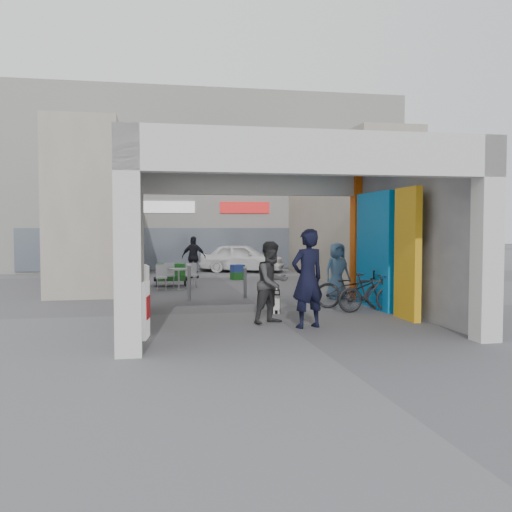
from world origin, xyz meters
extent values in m
plane|color=#5B5A60|center=(0.00, 0.00, 0.00)|extent=(90.00, 90.00, 0.00)
cube|color=beige|center=(-3.00, -4.00, 1.75)|extent=(0.40, 0.40, 3.50)
cube|color=beige|center=(-3.00, 2.00, 1.75)|extent=(0.40, 0.40, 3.50)
cube|color=beige|center=(3.00, -4.00, 1.75)|extent=(0.40, 0.40, 3.50)
cube|color=#DE590D|center=(3.00, 2.00, 1.75)|extent=(0.40, 0.40, 3.50)
plane|color=beige|center=(-3.00, -1.00, 1.75)|extent=(0.00, 6.40, 6.40)
plane|color=#A5A5AA|center=(3.00, -1.00, 1.75)|extent=(0.00, 6.40, 6.40)
cube|color=#0C79C8|center=(2.70, 0.20, 1.40)|extent=(0.15, 2.00, 2.80)
cube|color=gold|center=(2.70, -1.60, 1.40)|extent=(0.15, 1.00, 2.80)
plane|color=#BBBBB6|center=(0.00, -1.00, 3.50)|extent=(6.40, 6.40, 0.00)
cube|color=beige|center=(0.00, 2.05, 3.15)|extent=(6.40, 0.30, 0.70)
cube|color=beige|center=(0.00, -4.05, 3.15)|extent=(6.40, 0.30, 0.70)
cube|color=white|center=(0.00, 2.22, 3.10)|extent=(4.20, 0.05, 0.55)
cube|color=white|center=(0.00, 14.00, 4.00)|extent=(18.00, 4.00, 8.00)
cube|color=#515966|center=(0.00, 11.95, 1.00)|extent=(16.20, 0.06, 1.80)
cube|color=white|center=(-2.00, 11.96, 2.80)|extent=(2.60, 0.06, 0.50)
cube|color=red|center=(1.50, 11.96, 2.80)|extent=(2.20, 0.06, 0.50)
cube|color=#AAA08D|center=(-4.50, 7.50, 2.50)|extent=(2.00, 9.00, 5.00)
cube|color=#AAA08D|center=(4.50, 7.50, 2.50)|extent=(2.00, 9.00, 5.00)
cylinder|color=gray|center=(-1.62, 2.43, 0.47)|extent=(0.09, 0.09, 0.94)
cylinder|color=gray|center=(-0.08, 2.58, 0.42)|extent=(0.09, 0.09, 0.84)
cylinder|color=gray|center=(1.52, 2.25, 0.49)|extent=(0.09, 0.09, 0.98)
cube|color=white|center=(-2.75, -2.64, 0.50)|extent=(0.16, 0.56, 1.00)
cube|color=red|center=(-2.71, -2.64, 0.55)|extent=(0.09, 0.39, 0.40)
cube|color=white|center=(-2.75, 1.73, 0.50)|extent=(0.16, 0.56, 1.00)
cube|color=red|center=(-2.71, 1.73, 0.55)|extent=(0.09, 0.39, 0.40)
cylinder|color=#A5A5AA|center=(-1.77, 5.02, 0.32)|extent=(0.05, 0.05, 0.64)
cylinder|color=#A5A5AA|center=(-1.77, 5.02, 0.01)|extent=(0.39, 0.39, 0.02)
cylinder|color=#A5A5AA|center=(-1.77, 5.02, 0.64)|extent=(0.62, 0.62, 0.04)
cube|color=#A5A5AA|center=(-2.30, 4.84, 0.20)|extent=(0.34, 0.34, 0.40)
cube|color=#A5A5AA|center=(-2.30, 5.00, 0.60)|extent=(0.34, 0.04, 0.40)
cube|color=#A5A5AA|center=(-1.32, 5.46, 0.20)|extent=(0.34, 0.34, 0.40)
cube|color=#A5A5AA|center=(-1.32, 5.62, 0.60)|extent=(0.34, 0.04, 0.40)
cube|color=#A5A5AA|center=(-2.03, 5.55, 0.20)|extent=(0.34, 0.34, 0.40)
cube|color=#A5A5AA|center=(-2.03, 5.71, 0.60)|extent=(0.34, 0.04, 0.40)
cube|color=black|center=(-1.96, 6.17, 0.14)|extent=(1.12, 0.56, 0.28)
cube|color=#1C5C1A|center=(-1.96, 6.03, 0.28)|extent=(0.93, 0.33, 0.17)
cube|color=#1C5C1A|center=(-1.96, 6.17, 0.47)|extent=(0.93, 0.33, 0.17)
cube|color=#1C5C1A|center=(-1.96, 6.31, 0.65)|extent=(0.93, 0.33, 0.17)
cube|color=#1C5C1A|center=(0.55, 7.96, 0.14)|extent=(0.54, 0.48, 0.28)
cube|color=#283F94|center=(0.55, 7.96, 0.42)|extent=(0.54, 0.48, 0.28)
cube|color=black|center=(0.13, -0.17, 0.12)|extent=(0.24, 0.31, 0.24)
cube|color=black|center=(0.13, -0.30, 0.29)|extent=(0.19, 0.16, 0.35)
cube|color=silver|center=(0.13, -0.39, 0.26)|extent=(0.15, 0.03, 0.33)
cylinder|color=silver|center=(0.08, -0.37, 0.14)|extent=(0.04, 0.04, 0.28)
cylinder|color=silver|center=(0.19, -0.37, 0.14)|extent=(0.04, 0.04, 0.28)
sphere|color=black|center=(0.13, -0.32, 0.51)|extent=(0.19, 0.19, 0.19)
cube|color=silver|center=(0.13, -0.42, 0.49)|extent=(0.08, 0.12, 0.06)
cone|color=black|center=(0.08, -0.28, 0.60)|extent=(0.07, 0.07, 0.08)
cone|color=black|center=(0.18, -0.28, 0.60)|extent=(0.07, 0.07, 0.08)
imported|color=black|center=(0.35, -2.17, 0.96)|extent=(0.81, 0.65, 1.93)
imported|color=#363638|center=(-0.22, -1.54, 0.84)|extent=(1.02, 0.96, 1.67)
imported|color=#50769D|center=(2.36, 1.96, 0.77)|extent=(0.85, 0.66, 1.53)
imported|color=black|center=(-0.99, 8.90, 0.80)|extent=(1.01, 0.69, 1.60)
imported|color=black|center=(2.13, 0.10, 0.47)|extent=(1.91, 1.21, 0.95)
imported|color=black|center=(2.30, -0.48, 0.45)|extent=(1.50, 0.43, 0.90)
imported|color=white|center=(1.31, 11.40, 0.62)|extent=(3.91, 2.69, 1.24)
camera|label=1|loc=(-2.69, -12.82, 1.98)|focal=40.00mm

